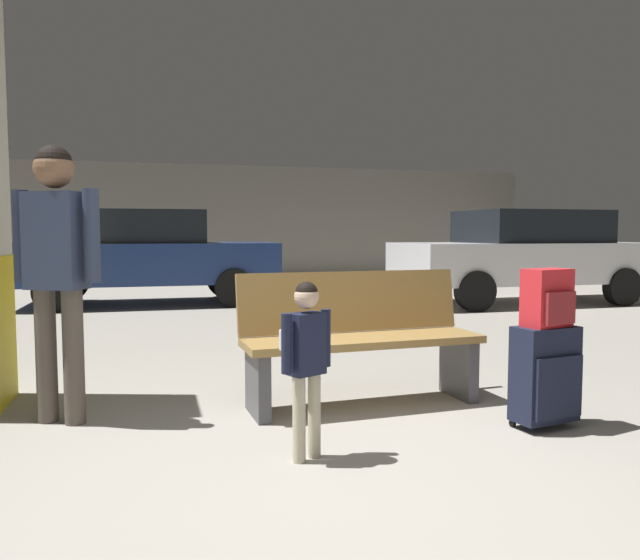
{
  "coord_description": "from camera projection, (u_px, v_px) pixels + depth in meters",
  "views": [
    {
      "loc": [
        -0.76,
        -2.54,
        1.15
      ],
      "look_at": [
        0.27,
        1.3,
        0.85
      ],
      "focal_mm": 34.78,
      "sensor_mm": 36.0,
      "label": 1
    }
  ],
  "objects": [
    {
      "name": "ground_plane",
      "position": [
        229.0,
        346.0,
        6.58
      ],
      "size": [
        18.0,
        18.0,
        0.1
      ],
      "primitive_type": "cube",
      "color": "gray"
    },
    {
      "name": "garage_back_wall",
      "position": [
        185.0,
        222.0,
        15.0
      ],
      "size": [
        18.0,
        0.12,
        2.8
      ],
      "primitive_type": "cube",
      "color": "gray",
      "rests_on": "ground_plane"
    },
    {
      "name": "bench",
      "position": [
        359.0,
        339.0,
        4.17
      ],
      "size": [
        1.63,
        0.62,
        0.89
      ],
      "color": "#9E7A42",
      "rests_on": "ground_plane"
    },
    {
      "name": "suitcase",
      "position": [
        546.0,
        374.0,
        3.65
      ],
      "size": [
        0.41,
        0.28,
        0.6
      ],
      "color": "#191E33",
      "rests_on": "ground_plane"
    },
    {
      "name": "backpack_bright",
      "position": [
        548.0,
        299.0,
        3.61
      ],
      "size": [
        0.31,
        0.25,
        0.34
      ],
      "color": "red",
      "rests_on": "suitcase"
    },
    {
      "name": "child",
      "position": [
        306.0,
        351.0,
        3.11
      ],
      "size": [
        0.28,
        0.17,
        0.91
      ],
      "color": "beige",
      "rests_on": "ground_plane"
    },
    {
      "name": "adult",
      "position": [
        57.0,
        253.0,
        3.69
      ],
      "size": [
        0.52,
        0.33,
        1.67
      ],
      "color": "brown",
      "rests_on": "ground_plane"
    },
    {
      "name": "parked_car_far",
      "position": [
        145.0,
        254.0,
        10.0
      ],
      "size": [
        4.12,
        1.84,
        1.51
      ],
      "color": "navy",
      "rests_on": "ground_plane"
    },
    {
      "name": "parked_car_side",
      "position": [
        524.0,
        254.0,
        10.16
      ],
      "size": [
        4.12,
        1.83,
        1.51
      ],
      "color": "silver",
      "rests_on": "ground_plane"
    }
  ]
}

